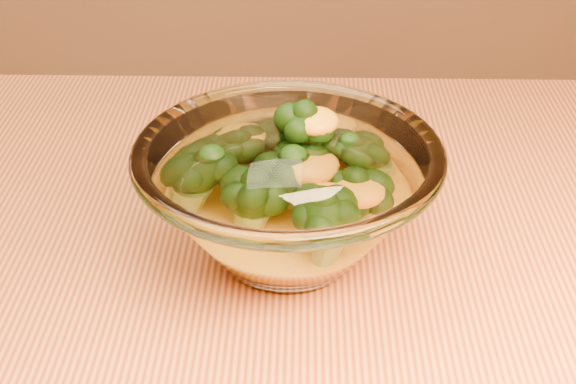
{
  "coord_description": "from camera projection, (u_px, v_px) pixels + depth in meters",
  "views": [
    {
      "loc": [
        0.07,
        -0.36,
        1.1
      ],
      "look_at": [
        0.06,
        0.1,
        0.8
      ],
      "focal_mm": 50.0,
      "sensor_mm": 36.0,
      "label": 1
    }
  ],
  "objects": [
    {
      "name": "cheese_sauce",
      "position": [
        288.0,
        221.0,
        0.56
      ],
      "size": [
        0.12,
        0.12,
        0.03
      ],
      "primitive_type": "ellipsoid",
      "color": "orange",
      "rests_on": "glass_bowl"
    },
    {
      "name": "glass_bowl",
      "position": [
        288.0,
        198.0,
        0.55
      ],
      "size": [
        0.21,
        0.21,
        0.09
      ],
      "color": "white",
      "rests_on": "table"
    },
    {
      "name": "broccoli_heap",
      "position": [
        283.0,
        177.0,
        0.55
      ],
      "size": [
        0.15,
        0.14,
        0.08
      ],
      "color": "black",
      "rests_on": "cheese_sauce"
    }
  ]
}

